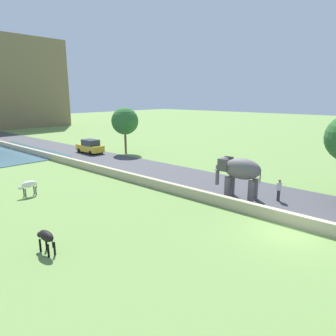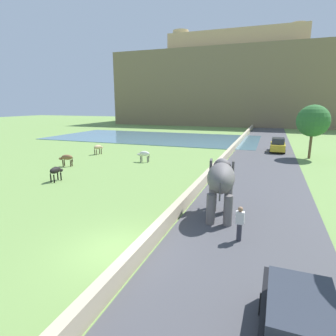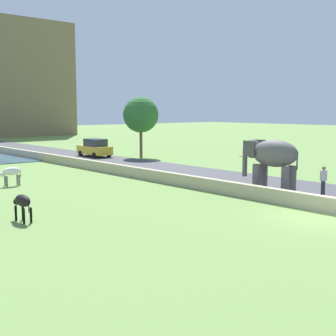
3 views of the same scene
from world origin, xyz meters
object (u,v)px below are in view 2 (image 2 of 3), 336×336
Objects in this scene: car_yellow at (278,145)px; cow_black at (56,171)px; person_beside_elephant at (240,223)px; car_black at (298,329)px; cow_brown at (67,158)px; cow_tan at (98,147)px; elephant at (221,180)px; cow_white at (144,154)px.

cow_black is at bearing -128.81° from car_yellow.
person_beside_elephant reaches higher than cow_black.
car_black is at bearing -90.00° from car_yellow.
cow_brown is 6.78m from cow_tan.
cow_black is at bearing 146.58° from car_black.
car_yellow is (1.90, 25.65, 0.03)m from person_beside_elephant.
person_beside_elephant is (1.28, -2.50, -1.16)m from elephant.
elephant is 2.55× the size of cow_white.
cow_brown is at bearing 141.14° from car_black.
cow_white is 9.71m from cow_black.
cow_brown is 1.00× the size of cow_tan.
cow_tan is at bearing 108.24° from cow_black.
cow_tan is (-0.93, 6.72, 0.00)m from cow_brown.
car_yellow is at bearing 85.76° from person_beside_elephant.
elephant is 0.88× the size of car_yellow.
car_yellow is at bearing 51.19° from cow_black.
elephant is at bearing -39.79° from cow_tan.
cow_white is (-13.09, -11.27, -0.06)m from car_yellow.
elephant is at bearing 111.50° from car_black.
cow_black is (-16.41, -20.40, -0.06)m from car_yellow.
cow_black is at bearing -71.76° from cow_tan.
cow_brown is at bearing 121.19° from cow_black.
car_black and car_yellow have the same top height.
elephant reaches higher than cow_white.
car_black is 2.83× the size of cow_tan.
car_black is at bearing -38.86° from cow_brown.
cow_brown is (-16.06, 7.42, -1.20)m from elephant.
car_yellow is 2.88× the size of cow_white.
car_black reaches higher than cow_brown.
person_beside_elephant is 0.40× the size of car_black.
cow_brown is (-19.24, -15.73, -0.06)m from car_yellow.
car_black is at bearing -56.73° from cow_white.
elephant is 22.13m from cow_tan.
elephant reaches higher than cow_tan.
car_black is (3.18, -8.08, -1.14)m from elephant.
cow_brown and cow_white have the same top height.
elephant is 17.73m from cow_brown.
cow_brown is 1.02× the size of cow_white.
car_yellow is 24.85m from cow_brown.
cow_brown is at bearing -144.03° from cow_white.
car_yellow is at bearing 82.18° from elephant.
car_black is at bearing -68.50° from elephant.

